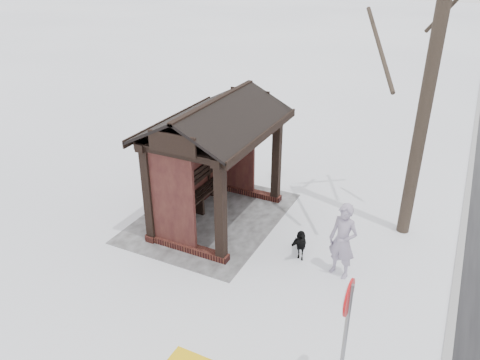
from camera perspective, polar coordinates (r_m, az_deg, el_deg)
name	(u,v)px	position (r m, az deg, el deg)	size (l,w,h in m)	color
ground	(219,219)	(11.71, -2.63, -4.78)	(120.00, 120.00, 0.00)	white
kerb	(457,281)	(10.63, 24.89, -11.12)	(120.00, 0.15, 0.06)	gray
trampled_patch	(212,217)	(11.79, -3.48, -4.52)	(4.20, 3.20, 0.02)	gray
bus_shelter	(211,137)	(10.83, -3.60, 5.27)	(3.60, 2.40, 3.09)	#3B1715
pedestrian	(343,241)	(9.64, 12.43, -7.26)	(0.59, 0.39, 1.63)	#9488A0
dog	(298,242)	(10.36, 7.09, -7.49)	(0.34, 0.75, 0.63)	black
road_sign	(347,314)	(6.86, 12.90, -15.67)	(0.54, 0.09, 2.10)	slate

